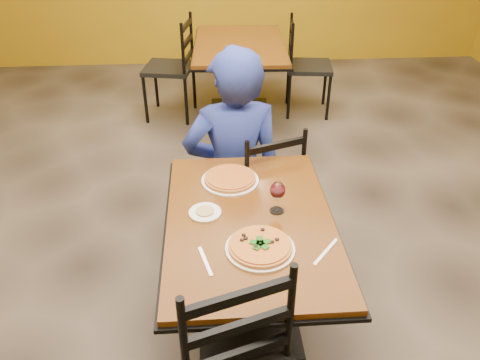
{
  "coord_description": "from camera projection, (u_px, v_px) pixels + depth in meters",
  "views": [
    {
      "loc": [
        -0.18,
        -2.33,
        2.15
      ],
      "look_at": [
        -0.04,
        -0.3,
        0.85
      ],
      "focal_mm": 35.82,
      "sensor_mm": 36.0,
      "label": 1
    }
  ],
  "objects": [
    {
      "name": "floor",
      "position": [
        242.0,
        264.0,
        3.13
      ],
      "size": [
        7.0,
        8.0,
        0.01
      ],
      "primitive_type": "cube",
      "color": "black",
      "rests_on": "ground"
    },
    {
      "name": "table_main",
      "position": [
        250.0,
        250.0,
        2.41
      ],
      "size": [
        0.83,
        1.23,
        0.75
      ],
      "color": "#63360F",
      "rests_on": "floor"
    },
    {
      "name": "table_second",
      "position": [
        240.0,
        62.0,
        4.8
      ],
      "size": [
        0.97,
        1.39,
        0.75
      ],
      "rotation": [
        0.0,
        0.0,
        -0.04
      ],
      "color": "#63360F",
      "rests_on": "floor"
    },
    {
      "name": "chair_main_far",
      "position": [
        261.0,
        186.0,
        3.09
      ],
      "size": [
        0.53,
        0.53,
        0.91
      ],
      "primitive_type": null,
      "rotation": [
        0.0,
        0.0,
        3.49
      ],
      "color": "black",
      "rests_on": "floor"
    },
    {
      "name": "chair_second_left",
      "position": [
        168.0,
        69.0,
        4.79
      ],
      "size": [
        0.53,
        0.53,
        1.02
      ],
      "primitive_type": null,
      "rotation": [
        0.0,
        0.0,
        -1.75
      ],
      "color": "black",
      "rests_on": "floor"
    },
    {
      "name": "chair_second_right",
      "position": [
        309.0,
        67.0,
        4.88
      ],
      "size": [
        0.49,
        0.49,
        0.98
      ],
      "primitive_type": null,
      "rotation": [
        0.0,
        0.0,
        1.44
      ],
      "color": "black",
      "rests_on": "floor"
    },
    {
      "name": "diner",
      "position": [
        234.0,
        149.0,
        3.05
      ],
      "size": [
        0.69,
        0.49,
        1.34
      ],
      "primitive_type": "imported",
      "rotation": [
        0.0,
        0.0,
        3.24
      ],
      "color": "navy",
      "rests_on": "floor"
    },
    {
      "name": "plate_main",
      "position": [
        260.0,
        249.0,
        2.12
      ],
      "size": [
        0.31,
        0.31,
        0.01
      ],
      "primitive_type": "cylinder",
      "color": "white",
      "rests_on": "table_main"
    },
    {
      "name": "pizza_main",
      "position": [
        260.0,
        246.0,
        2.11
      ],
      "size": [
        0.28,
        0.28,
        0.02
      ],
      "primitive_type": "cylinder",
      "color": "maroon",
      "rests_on": "plate_main"
    },
    {
      "name": "plate_far",
      "position": [
        230.0,
        180.0,
        2.59
      ],
      "size": [
        0.31,
        0.31,
        0.01
      ],
      "primitive_type": "cylinder",
      "color": "white",
      "rests_on": "table_main"
    },
    {
      "name": "pizza_far",
      "position": [
        230.0,
        178.0,
        2.58
      ],
      "size": [
        0.28,
        0.28,
        0.02
      ],
      "primitive_type": "cylinder",
      "color": "orange",
      "rests_on": "plate_far"
    },
    {
      "name": "side_plate",
      "position": [
        205.0,
        213.0,
        2.34
      ],
      "size": [
        0.16,
        0.16,
        0.01
      ],
      "primitive_type": "cylinder",
      "color": "white",
      "rests_on": "table_main"
    },
    {
      "name": "dip",
      "position": [
        205.0,
        211.0,
        2.34
      ],
      "size": [
        0.09,
        0.09,
        0.01
      ],
      "primitive_type": "cylinder",
      "color": "tan",
      "rests_on": "side_plate"
    },
    {
      "name": "wine_glass",
      "position": [
        277.0,
        196.0,
        2.31
      ],
      "size": [
        0.08,
        0.08,
        0.18
      ],
      "primitive_type": null,
      "color": "white",
      "rests_on": "table_main"
    },
    {
      "name": "fork",
      "position": [
        205.0,
        261.0,
        2.05
      ],
      "size": [
        0.06,
        0.19,
        0.0
      ],
      "primitive_type": "cube",
      "rotation": [
        0.0,
        0.0,
        0.27
      ],
      "color": "silver",
      "rests_on": "table_main"
    },
    {
      "name": "knife",
      "position": [
        326.0,
        252.0,
        2.1
      ],
      "size": [
        0.15,
        0.17,
        0.0
      ],
      "primitive_type": "cube",
      "rotation": [
        0.0,
        0.0,
        -0.7
      ],
      "color": "silver",
      "rests_on": "table_main"
    }
  ]
}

